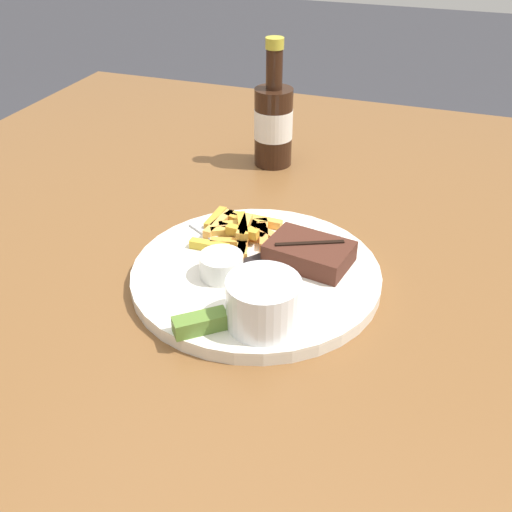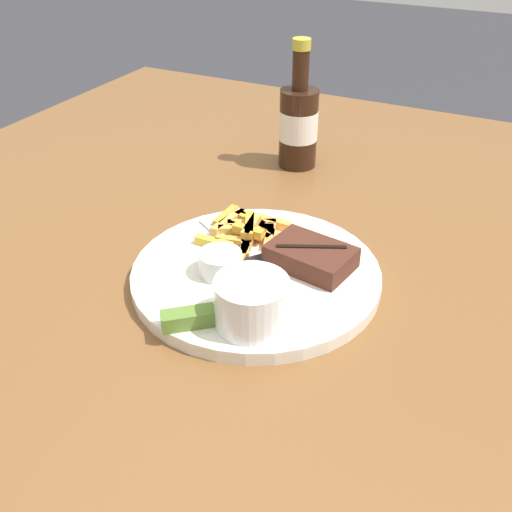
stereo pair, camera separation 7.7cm
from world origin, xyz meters
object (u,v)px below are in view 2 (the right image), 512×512
object	(u,v)px
pickle_spear	(188,318)
knife_utensil	(282,255)
steak_portion	(311,256)
dinner_plate	(256,274)
coleslaw_cup	(252,300)
dipping_sauce_cup	(220,262)
fork_utensil	(223,238)
beer_bottle	(298,123)

from	to	relation	value
pickle_spear	knife_utensil	world-z (taller)	pickle_spear
steak_portion	knife_utensil	bearing A→B (deg)	176.88
dinner_plate	pickle_spear	distance (m)	0.14
coleslaw_cup	dipping_sauce_cup	bearing A→B (deg)	138.66
fork_utensil	knife_utensil	distance (m)	0.09
knife_utensil	beer_bottle	world-z (taller)	beer_bottle
dipping_sauce_cup	beer_bottle	xyz separation A→B (m)	(-0.06, 0.39, 0.04)
knife_utensil	dipping_sauce_cup	bearing A→B (deg)	-179.39
fork_utensil	dipping_sauce_cup	bearing A→B (deg)	-31.77
coleslaw_cup	pickle_spear	world-z (taller)	coleslaw_cup
pickle_spear	coleslaw_cup	bearing A→B (deg)	29.90
pickle_spear	dipping_sauce_cup	bearing A→B (deg)	99.79
dinner_plate	dipping_sauce_cup	xyz separation A→B (m)	(-0.04, -0.03, 0.03)
fork_utensil	knife_utensil	bearing A→B (deg)	29.10
coleslaw_cup	fork_utensil	bearing A→B (deg)	129.31
knife_utensil	beer_bottle	bearing A→B (deg)	58.26
dinner_plate	knife_utensil	distance (m)	0.05
steak_portion	beer_bottle	bearing A→B (deg)	115.98
fork_utensil	beer_bottle	distance (m)	0.32
dipping_sauce_cup	knife_utensil	bearing A→B (deg)	52.09
coleslaw_cup	knife_utensil	xyz separation A→B (m)	(-0.03, 0.14, -0.03)
dinner_plate	pickle_spear	bearing A→B (deg)	-97.46
fork_utensil	beer_bottle	world-z (taller)	beer_bottle
beer_bottle	steak_portion	bearing A→B (deg)	-64.02
steak_portion	dipping_sauce_cup	world-z (taller)	same
steak_portion	knife_utensil	xyz separation A→B (m)	(-0.04, 0.00, -0.01)
coleslaw_cup	pickle_spear	distance (m)	0.08
coleslaw_cup	fork_utensil	world-z (taller)	coleslaw_cup
fork_utensil	dinner_plate	bearing A→B (deg)	0.00
pickle_spear	beer_bottle	bearing A→B (deg)	98.91
pickle_spear	beer_bottle	xyz separation A→B (m)	(-0.08, 0.49, 0.05)
coleslaw_cup	dinner_plate	bearing A→B (deg)	114.05
dipping_sauce_cup	fork_utensil	distance (m)	0.08
pickle_spear	fork_utensil	xyz separation A→B (m)	(-0.06, 0.18, -0.01)
coleslaw_cup	fork_utensil	xyz separation A→B (m)	(-0.12, 0.15, -0.03)
beer_bottle	dipping_sauce_cup	bearing A→B (deg)	-81.33
steak_portion	fork_utensil	world-z (taller)	steak_portion
pickle_spear	beer_bottle	size ratio (longest dim) A/B	0.27
knife_utensil	steak_portion	bearing A→B (deg)	-54.61
pickle_spear	steak_portion	bearing A→B (deg)	66.02
coleslaw_cup	beer_bottle	xyz separation A→B (m)	(-0.14, 0.46, 0.03)
steak_portion	pickle_spear	world-z (taller)	steak_portion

